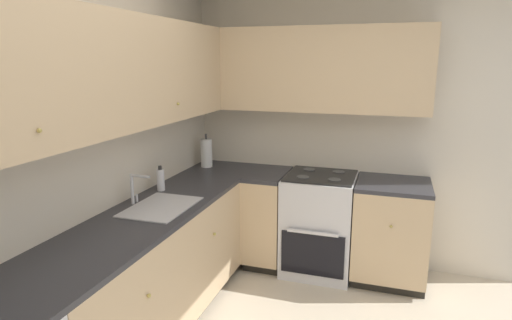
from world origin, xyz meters
The scene contains 13 objects.
wall_back centered at (0.00, 1.50, 1.25)m, with size 4.23×0.05×2.50m, color beige.
wall_right centered at (2.09, 0.00, 1.25)m, with size 0.05×3.06×2.50m, color beige.
lower_cabinets_back centered at (0.42, 1.18, 0.44)m, with size 2.10×0.62×0.87m.
countertop_back centered at (0.41, 1.18, 0.89)m, with size 3.30×0.60×0.04m, color #2D2D33.
lower_cabinets_right centered at (1.77, -0.01, 0.44)m, with size 0.62×1.59×0.87m.
countertop_right centered at (1.76, -0.01, 0.89)m, with size 0.60×1.59×0.03m.
oven_range centered at (1.78, 0.21, 0.46)m, with size 0.68×0.62×1.05m.
upper_cabinets_back centered at (0.25, 1.32, 1.84)m, with size 2.98×0.34×0.73m.
upper_cabinets_right centered at (1.90, 0.41, 1.84)m, with size 0.32×2.14×0.73m.
sink centered at (0.60, 1.15, 0.86)m, with size 0.56×0.40×0.10m.
faucet centered at (0.60, 1.36, 1.04)m, with size 0.07×0.16×0.22m.
soap_bottle centered at (0.96, 1.36, 0.99)m, with size 0.06×0.06×0.20m.
paper_towel_roll centered at (1.79, 1.34, 1.04)m, with size 0.11×0.11×0.33m.
Camera 1 is at (-1.91, -0.37, 1.91)m, focal length 29.97 mm.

